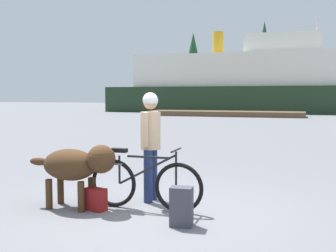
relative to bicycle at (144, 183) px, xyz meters
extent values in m
plane|color=slate|center=(0.19, -0.12, -0.39)|extent=(160.00, 160.00, 0.00)
torus|color=black|center=(0.53, 0.00, -0.03)|extent=(0.73, 0.06, 0.73)
torus|color=black|center=(-0.50, 0.00, -0.03)|extent=(0.73, 0.06, 0.73)
cube|color=black|center=(0.06, 0.00, 0.39)|extent=(0.66, 0.03, 0.03)
cube|color=black|center=(0.04, 0.00, 0.21)|extent=(0.88, 0.03, 0.49)
cylinder|color=black|center=(-0.40, 0.00, 0.18)|extent=(0.03, 0.03, 0.42)
cylinder|color=black|center=(0.49, 0.00, 0.23)|extent=(0.03, 0.03, 0.52)
cube|color=black|center=(-0.40, 0.00, 0.47)|extent=(0.24, 0.10, 0.06)
cylinder|color=black|center=(0.49, 0.00, 0.51)|extent=(0.03, 0.44, 0.03)
cube|color=slate|center=(-0.52, 0.00, 0.27)|extent=(0.36, 0.14, 0.02)
cylinder|color=navy|center=(-0.09, 0.61, 0.02)|extent=(0.14, 0.14, 0.83)
cylinder|color=navy|center=(-0.09, 0.39, 0.02)|extent=(0.14, 0.14, 0.83)
cylinder|color=#D8B28C|center=(-0.09, 0.50, 0.73)|extent=(0.32, 0.32, 0.59)
cylinder|color=#D8B28C|center=(-0.09, 0.72, 0.77)|extent=(0.09, 0.09, 0.52)
cylinder|color=#D8B28C|center=(-0.09, 0.28, 0.77)|extent=(0.09, 0.09, 0.52)
sphere|color=tan|center=(-0.09, 0.50, 1.18)|extent=(0.23, 0.23, 0.23)
sphere|color=white|center=(-0.09, 0.50, 1.21)|extent=(0.24, 0.24, 0.24)
ellipsoid|color=#472D19|center=(-1.09, -0.25, 0.26)|extent=(0.84, 0.55, 0.47)
sphere|color=#472D19|center=(-0.57, -0.25, 0.37)|extent=(0.41, 0.41, 0.41)
ellipsoid|color=#472D19|center=(-1.63, -0.25, 0.28)|extent=(0.32, 0.12, 0.12)
cylinder|color=#472D19|center=(-0.82, -0.09, -0.17)|extent=(0.10, 0.10, 0.44)
cylinder|color=#472D19|center=(-0.82, -0.40, -0.17)|extent=(0.10, 0.10, 0.44)
cylinder|color=#472D19|center=(-1.36, -0.09, -0.17)|extent=(0.10, 0.10, 0.44)
cylinder|color=#472D19|center=(-1.36, -0.40, -0.17)|extent=(0.10, 0.10, 0.44)
cube|color=#3F3F4C|center=(0.73, -0.56, -0.14)|extent=(0.29, 0.22, 0.51)
cube|color=maroon|center=(-0.67, -0.26, -0.23)|extent=(0.35, 0.25, 0.33)
cube|color=brown|center=(-3.83, 27.47, -0.19)|extent=(12.54, 3.00, 0.40)
cube|color=#1E331E|center=(-2.68, 36.00, 0.88)|extent=(28.87, 7.45, 2.54)
cube|color=silver|center=(-2.68, 36.00, 3.75)|extent=(23.09, 6.26, 3.20)
cube|color=silver|center=(0.21, 36.00, 6.25)|extent=(6.93, 4.47, 1.80)
cylinder|color=#BF8C19|center=(-6.14, 36.00, 6.55)|extent=(1.10, 1.10, 2.40)
ellipsoid|color=silver|center=(3.32, 35.31, 0.06)|extent=(8.51, 2.38, 0.90)
cylinder|color=#B2B2B7|center=(3.32, 35.31, 4.48)|extent=(0.14, 0.14, 7.94)
cylinder|color=#B2B2B7|center=(2.05, 35.31, 1.71)|extent=(3.83, 0.10, 0.10)
cylinder|color=#4C331E|center=(-12.43, 49.88, 1.24)|extent=(0.44, 0.44, 3.27)
cone|color=#1E4C28|center=(-12.43, 49.88, 6.43)|extent=(3.18, 3.18, 7.12)
cylinder|color=#4C331E|center=(-2.96, 51.85, 1.05)|extent=(0.46, 0.46, 2.89)
cone|color=#1E4C28|center=(-2.96, 51.85, 6.92)|extent=(3.43, 3.43, 8.84)
camera|label=1|loc=(2.17, -5.47, 1.29)|focal=43.51mm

